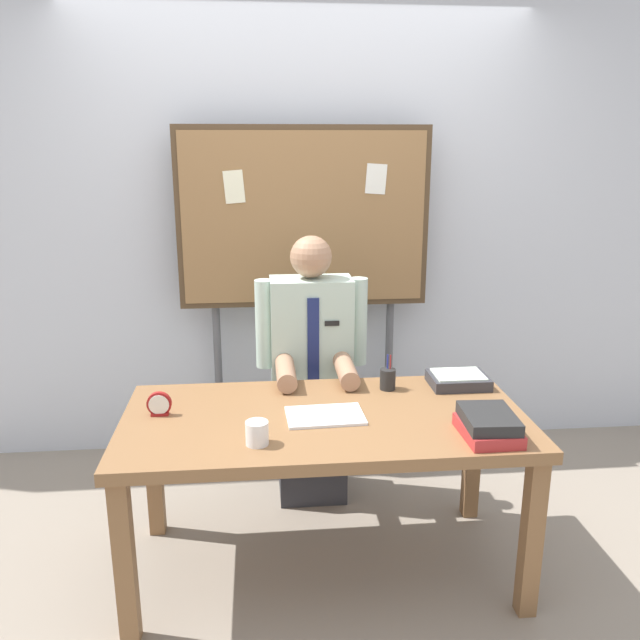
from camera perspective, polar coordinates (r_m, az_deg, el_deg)
ground_plane at (r=3.03m, az=0.38°, el=-20.97°), size 12.00×12.00×0.00m
back_wall at (r=3.75m, az=-1.65°, el=8.60°), size 6.40×0.08×2.70m
desk at (r=2.70m, az=0.40°, el=-10.01°), size 1.64×0.82×0.72m
person at (r=3.28m, az=-0.74°, el=-5.36°), size 0.55×0.56×1.37m
bulletin_board at (r=3.55m, az=-1.42°, el=8.54°), size 1.37×0.09×1.89m
book_stack at (r=2.55m, az=14.61°, el=-8.93°), size 0.20×0.27×0.09m
open_notebook at (r=2.64m, az=0.54°, el=-8.43°), size 0.32×0.22×0.01m
desk_clock at (r=2.73m, az=-13.98°, el=-7.28°), size 0.10×0.04×0.10m
coffee_mug at (r=2.42m, az=-5.57°, el=-9.88°), size 0.09×0.09×0.09m
pen_holder at (r=2.93m, az=5.99°, el=-5.19°), size 0.07×0.07×0.16m
paper_tray at (r=3.03m, az=12.08°, el=-5.17°), size 0.26×0.20×0.06m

